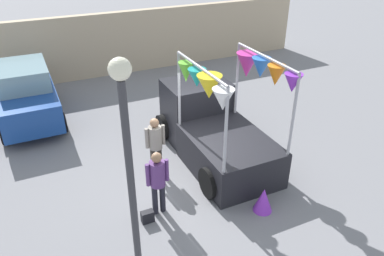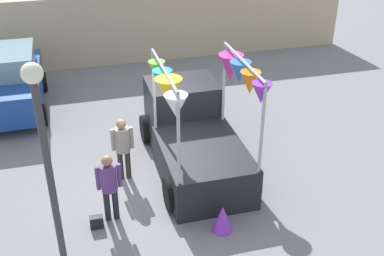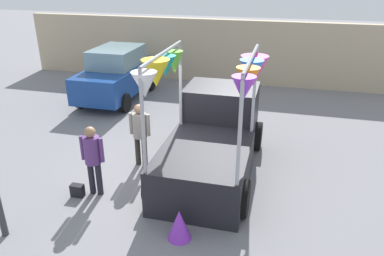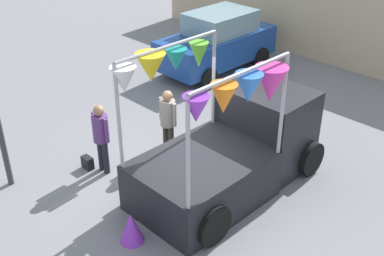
{
  "view_description": "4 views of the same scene",
  "coord_description": "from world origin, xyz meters",
  "views": [
    {
      "loc": [
        -3.5,
        -7.36,
        5.84
      ],
      "look_at": [
        -0.08,
        -0.03,
        1.36
      ],
      "focal_mm": 35.0,
      "sensor_mm": 36.0,
      "label": 1
    },
    {
      "loc": [
        -1.85,
        -9.38,
        6.74
      ],
      "look_at": [
        0.64,
        -0.13,
        1.44
      ],
      "focal_mm": 45.0,
      "sensor_mm": 36.0,
      "label": 2
    },
    {
      "loc": [
        2.37,
        -7.31,
        4.62
      ],
      "look_at": [
        0.55,
        -0.2,
        1.41
      ],
      "focal_mm": 35.0,
      "sensor_mm": 36.0,
      "label": 3
    },
    {
      "loc": [
        6.18,
        -5.88,
        5.95
      ],
      "look_at": [
        0.5,
        -0.25,
        1.5
      ],
      "focal_mm": 45.0,
      "sensor_mm": 36.0,
      "label": 4
    }
  ],
  "objects": [
    {
      "name": "person_customer",
      "position": [
        -1.39,
        -1.07,
        0.96
      ],
      "size": [
        0.53,
        0.34,
        1.59
      ],
      "color": "black",
      "rests_on": "ground"
    },
    {
      "name": "parked_car",
      "position": [
        -3.64,
        5.0,
        0.94
      ],
      "size": [
        1.88,
        4.0,
        1.88
      ],
      "color": "navy",
      "rests_on": "ground"
    },
    {
      "name": "brick_boundary_wall",
      "position": [
        0.0,
        8.14,
        1.3
      ],
      "size": [
        18.0,
        0.36,
        2.6
      ],
      "primitive_type": "cube",
      "color": "tan",
      "rests_on": "ground"
    },
    {
      "name": "ground_plane",
      "position": [
        0.0,
        0.0,
        0.0
      ],
      "size": [
        60.0,
        60.0,
        0.0
      ],
      "primitive_type": "plane",
      "color": "slate"
    },
    {
      "name": "vendor_truck",
      "position": [
        0.86,
        0.66,
        0.91
      ],
      "size": [
        2.44,
        4.1,
        3.06
      ],
      "color": "black",
      "rests_on": "ground"
    },
    {
      "name": "person_vendor",
      "position": [
        -0.91,
        0.39,
        0.97
      ],
      "size": [
        0.53,
        0.34,
        1.61
      ],
      "color": "#2D2823",
      "rests_on": "ground"
    },
    {
      "name": "handbag",
      "position": [
        -1.74,
        -1.27,
        0.14
      ],
      "size": [
        0.28,
        0.16,
        0.28
      ],
      "primitive_type": "cube",
      "color": "black",
      "rests_on": "ground"
    },
    {
      "name": "folded_kite_bundle_violet",
      "position": [
        0.78,
        -2.03,
        0.3
      ],
      "size": [
        0.52,
        0.52,
        0.6
      ],
      "primitive_type": "cone",
      "rotation": [
        0.0,
        0.0,
        0.2
      ],
      "color": "purple",
      "rests_on": "ground"
    }
  ]
}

